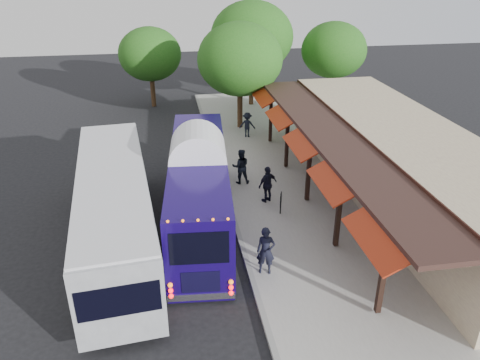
{
  "coord_description": "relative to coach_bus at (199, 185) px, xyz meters",
  "views": [
    {
      "loc": [
        -2.69,
        -15.15,
        10.86
      ],
      "look_at": [
        0.41,
        3.43,
        1.8
      ],
      "focal_mm": 35.0,
      "sensor_mm": 36.0,
      "label": 1
    }
  ],
  "objects": [
    {
      "name": "coach_bus",
      "position": [
        0.0,
        0.0,
        0.0
      ],
      "size": [
        3.28,
        11.31,
        3.57
      ],
      "rotation": [
        0.0,
        0.0,
        -0.08
      ],
      "color": "#150651",
      "rests_on": "ground"
    },
    {
      "name": "city_bus",
      "position": [
        -3.49,
        -1.23,
        -0.11
      ],
      "size": [
        3.78,
        12.37,
        3.27
      ],
      "rotation": [
        0.0,
        0.0,
        0.09
      ],
      "color": "gray",
      "rests_on": "ground"
    },
    {
      "name": "curb",
      "position": [
        1.5,
        0.99,
        -1.84
      ],
      "size": [
        0.2,
        40.0,
        0.16
      ],
      "primitive_type": "cube",
      "color": "gray",
      "rests_on": "ground"
    },
    {
      "name": "tree_right",
      "position": [
        11.98,
        16.99,
        2.37
      ],
      "size": [
        5.02,
        5.02,
        6.43
      ],
      "color": "#382314",
      "rests_on": "ground"
    },
    {
      "name": "sign_board",
      "position": [
        3.66,
        -0.02,
        -1.07
      ],
      "size": [
        0.19,
        0.45,
        1.02
      ],
      "rotation": [
        0.0,
        0.0,
        -0.34
      ],
      "color": "black",
      "rests_on": "sidewalk"
    },
    {
      "name": "tree_far",
      "position": [
        -2.05,
        18.76,
        2.16
      ],
      "size": [
        4.78,
        4.78,
        6.11
      ],
      "color": "#382314",
      "rests_on": "ground"
    },
    {
      "name": "sidewalk",
      "position": [
        6.45,
        0.99,
        -1.84
      ],
      "size": [
        10.0,
        40.0,
        0.15
      ],
      "primitive_type": "cube",
      "color": "#9E9B93",
      "rests_on": "ground"
    },
    {
      "name": "ped_b",
      "position": [
        2.41,
        3.49,
        -0.84
      ],
      "size": [
        0.93,
        0.74,
        1.86
      ],
      "primitive_type": "imported",
      "rotation": [
        0.0,
        0.0,
        3.1
      ],
      "color": "black",
      "rests_on": "sidewalk"
    },
    {
      "name": "tree_left",
      "position": [
        3.83,
        12.23,
        2.85
      ],
      "size": [
        5.59,
        5.59,
        7.16
      ],
      "color": "#382314",
      "rests_on": "ground"
    },
    {
      "name": "ped_d",
      "position": [
        3.98,
        10.23,
        -0.96
      ],
      "size": [
        1.2,
        0.93,
        1.63
      ],
      "primitive_type": "imported",
      "rotation": [
        0.0,
        0.0,
        2.79
      ],
      "color": "black",
      "rests_on": "sidewalk"
    },
    {
      "name": "tree_mid",
      "position": [
        5.62,
        17.55,
        3.42
      ],
      "size": [
        6.25,
        6.25,
        8.0
      ],
      "color": "#382314",
      "rests_on": "ground"
    },
    {
      "name": "ped_c",
      "position": [
        3.34,
        1.26,
        -0.86
      ],
      "size": [
        1.15,
        0.89,
        1.82
      ],
      "primitive_type": "imported",
      "rotation": [
        0.0,
        0.0,
        3.63
      ],
      "color": "black",
      "rests_on": "sidewalk"
    },
    {
      "name": "ground",
      "position": [
        1.45,
        -3.01,
        -1.92
      ],
      "size": [
        90.0,
        90.0,
        0.0
      ],
      "primitive_type": "plane",
      "color": "black",
      "rests_on": "ground"
    },
    {
      "name": "ped_a",
      "position": [
        2.05,
        -4.21,
        -0.83
      ],
      "size": [
        0.77,
        0.59,
        1.88
      ],
      "primitive_type": "imported",
      "rotation": [
        0.0,
        0.0,
        -0.22
      ],
      "color": "black",
      "rests_on": "sidewalk"
    },
    {
      "name": "station_shelter",
      "position": [
        9.83,
        0.99,
        -0.07
      ],
      "size": [
        8.15,
        20.0,
        3.6
      ],
      "color": "tan",
      "rests_on": "ground"
    }
  ]
}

